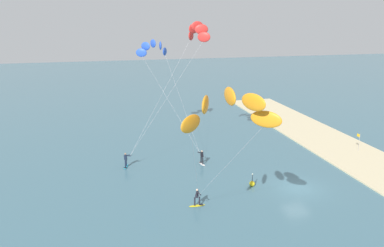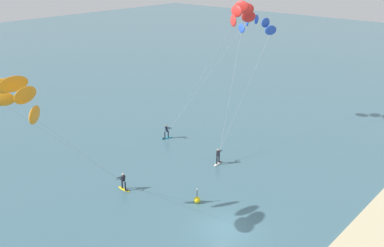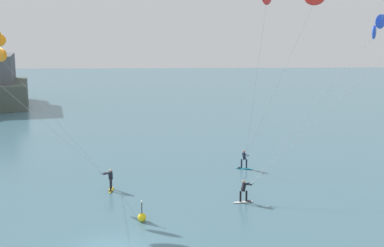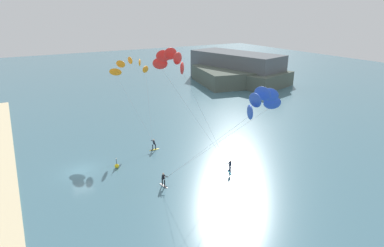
{
  "view_description": "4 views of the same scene",
  "coord_description": "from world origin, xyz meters",
  "px_view_note": "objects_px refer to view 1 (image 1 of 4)",
  "views": [
    {
      "loc": [
        -31.93,
        18.69,
        16.52
      ],
      "look_at": [
        3.26,
        9.97,
        6.45
      ],
      "focal_mm": 36.37,
      "sensor_mm": 36.0,
      "label": 1
    },
    {
      "loc": [
        -22.94,
        -16.95,
        19.95
      ],
      "look_at": [
        5.91,
        8.72,
        4.86
      ],
      "focal_mm": 40.6,
      "sensor_mm": 36.0,
      "label": 2
    },
    {
      "loc": [
        3.53,
        -27.02,
        12.55
      ],
      "look_at": [
        4.88,
        8.84,
        5.51
      ],
      "focal_mm": 47.81,
      "sensor_mm": 36.0,
      "label": 3
    },
    {
      "loc": [
        37.81,
        -5.69,
        19.18
      ],
      "look_at": [
        5.12,
        13.27,
        5.58
      ],
      "focal_mm": 29.63,
      "sensor_mm": 36.0,
      "label": 4
    }
  ],
  "objects_px": {
    "kitesurfer_mid_water": "(155,53)",
    "marker_buoy": "(252,183)",
    "beach_flag": "(359,139)",
    "kitesurfer_far_out": "(228,114)",
    "kitesurfer_nearshore": "(194,38)"
  },
  "relations": [
    {
      "from": "beach_flag",
      "to": "kitesurfer_nearshore",
      "type": "bearing_deg",
      "value": 80.43
    },
    {
      "from": "kitesurfer_mid_water",
      "to": "kitesurfer_far_out",
      "type": "bearing_deg",
      "value": -179.68
    },
    {
      "from": "kitesurfer_mid_water",
      "to": "beach_flag",
      "type": "height_order",
      "value": "kitesurfer_mid_water"
    },
    {
      "from": "marker_buoy",
      "to": "beach_flag",
      "type": "bearing_deg",
      "value": -69.23
    },
    {
      "from": "marker_buoy",
      "to": "beach_flag",
      "type": "distance_m",
      "value": 18.02
    },
    {
      "from": "kitesurfer_mid_water",
      "to": "kitesurfer_far_out",
      "type": "height_order",
      "value": "kitesurfer_mid_water"
    },
    {
      "from": "beach_flag",
      "to": "kitesurfer_mid_water",
      "type": "bearing_deg",
      "value": 64.24
    },
    {
      "from": "marker_buoy",
      "to": "beach_flag",
      "type": "relative_size",
      "value": 0.63
    },
    {
      "from": "kitesurfer_mid_water",
      "to": "marker_buoy",
      "type": "relative_size",
      "value": 9.83
    },
    {
      "from": "kitesurfer_nearshore",
      "to": "kitesurfer_mid_water",
      "type": "height_order",
      "value": "kitesurfer_nearshore"
    },
    {
      "from": "kitesurfer_mid_water",
      "to": "marker_buoy",
      "type": "distance_m",
      "value": 22.25
    },
    {
      "from": "kitesurfer_nearshore",
      "to": "kitesurfer_far_out",
      "type": "xyz_separation_m",
      "value": [
        -20.87,
        3.05,
        -3.52
      ]
    },
    {
      "from": "kitesurfer_far_out",
      "to": "beach_flag",
      "type": "height_order",
      "value": "kitesurfer_far_out"
    },
    {
      "from": "beach_flag",
      "to": "kitesurfer_far_out",
      "type": "bearing_deg",
      "value": 126.65
    },
    {
      "from": "kitesurfer_far_out",
      "to": "kitesurfer_mid_water",
      "type": "bearing_deg",
      "value": 0.32
    }
  ]
}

